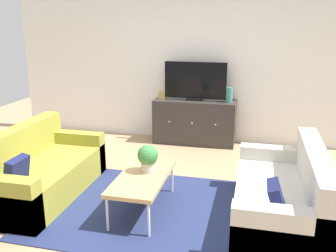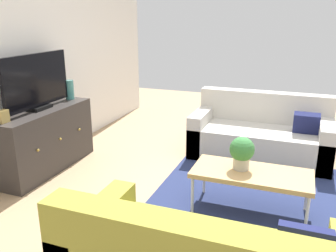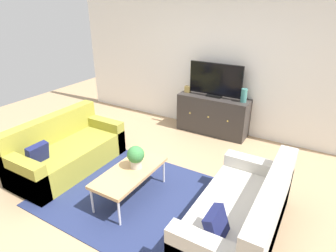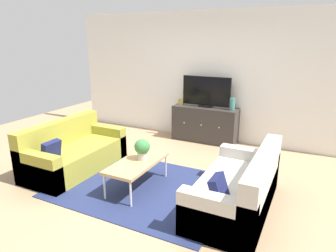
% 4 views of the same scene
% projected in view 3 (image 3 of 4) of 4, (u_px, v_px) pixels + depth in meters
% --- Properties ---
extents(ground_plane, '(10.00, 10.00, 0.00)m').
position_uv_depth(ground_plane, '(144.00, 191.00, 3.99)').
color(ground_plane, tan).
extents(wall_back, '(6.40, 0.12, 2.70)m').
position_uv_depth(wall_back, '(218.00, 62.00, 5.43)').
color(wall_back, white).
rests_on(wall_back, ground_plane).
extents(area_rug, '(2.50, 1.90, 0.01)m').
position_uv_depth(area_rug, '(138.00, 197.00, 3.87)').
color(area_rug, navy).
rests_on(area_rug, ground_plane).
extents(couch_left_side, '(0.86, 1.73, 0.81)m').
position_uv_depth(couch_left_side, '(64.00, 152.00, 4.46)').
color(couch_left_side, olive).
rests_on(couch_left_side, ground_plane).
extents(couch_right_side, '(0.86, 1.73, 0.81)m').
position_uv_depth(couch_right_side, '(245.00, 217.00, 3.13)').
color(couch_right_side, beige).
rests_on(couch_right_side, ground_plane).
extents(coffee_table, '(0.51, 1.08, 0.42)m').
position_uv_depth(coffee_table, '(130.00, 173.00, 3.71)').
color(coffee_table, tan).
rests_on(coffee_table, ground_plane).
extents(potted_plant, '(0.23, 0.23, 0.31)m').
position_uv_depth(potted_plant, '(136.00, 156.00, 3.70)').
color(potted_plant, '#B7B2A8').
rests_on(potted_plant, coffee_table).
extents(tv_console, '(1.37, 0.47, 0.75)m').
position_uv_depth(tv_console, '(213.00, 115.00, 5.58)').
color(tv_console, '#332D2B').
rests_on(tv_console, ground_plane).
extents(flat_screen_tv, '(1.03, 0.16, 0.64)m').
position_uv_depth(flat_screen_tv, '(216.00, 80.00, 5.31)').
color(flat_screen_tv, black).
rests_on(flat_screen_tv, tv_console).
extents(glass_vase, '(0.11, 0.11, 0.25)m').
position_uv_depth(glass_vase, '(244.00, 95.00, 5.11)').
color(glass_vase, teal).
rests_on(glass_vase, tv_console).
extents(mantel_clock, '(0.11, 0.07, 0.13)m').
position_uv_depth(mantel_clock, '(188.00, 89.00, 5.66)').
color(mantel_clock, tan).
rests_on(mantel_clock, tv_console).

